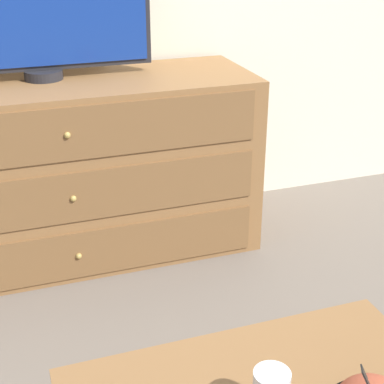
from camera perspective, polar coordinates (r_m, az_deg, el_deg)
ground_plane at (r=2.98m, az=-11.18°, el=-2.63°), size 12.00×12.00×0.00m
dresser at (r=2.54m, az=-12.33°, el=1.89°), size 1.62×0.55×0.77m
tv at (r=2.43m, az=-14.91°, el=17.37°), size 0.89×0.15×0.58m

